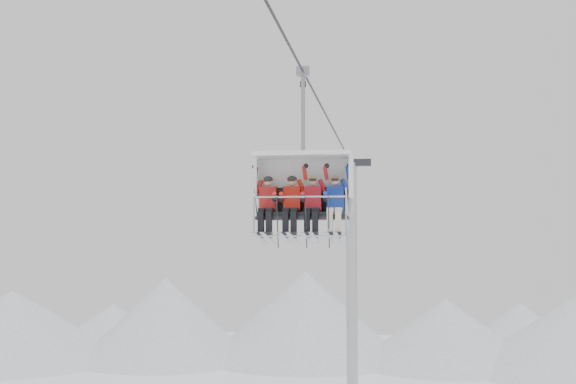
# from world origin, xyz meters

# --- Properties ---
(ridgeline) EXTENTS (72.00, 21.00, 7.00)m
(ridgeline) POSITION_xyz_m (-1.58, 42.05, 2.84)
(ridgeline) COLOR silver
(ridgeline) RESTS_ON ground
(lift_tower_right) EXTENTS (2.00, 1.80, 13.48)m
(lift_tower_right) POSITION_xyz_m (0.00, 22.00, 5.78)
(lift_tower_right) COLOR #A5A8AC
(lift_tower_right) RESTS_ON ground
(haul_cable) EXTENTS (0.06, 50.00, 0.06)m
(haul_cable) POSITION_xyz_m (0.00, 0.00, 13.30)
(haul_cable) COLOR #2C2C31
(haul_cable) RESTS_ON lift_tower_left
(chairlift_carrier) EXTENTS (2.25, 1.17, 3.98)m
(chairlift_carrier) POSITION_xyz_m (0.00, 2.55, 10.65)
(chairlift_carrier) COLOR black
(chairlift_carrier) RESTS_ON haul_cable
(skier_far_left) EXTENTS (0.39, 1.69, 1.55)m
(skier_far_left) POSITION_xyz_m (-0.81, 2.25, 10.19)
(skier_far_left) COLOR red
(skier_far_left) RESTS_ON chairlift_carrier
(skier_center_left) EXTENTS (0.39, 1.69, 1.55)m
(skier_center_left) POSITION_xyz_m (-0.25, 2.25, 10.19)
(skier_center_left) COLOR red
(skier_center_left) RESTS_ON chairlift_carrier
(skier_center_right) EXTENTS (0.38, 1.69, 1.55)m
(skier_center_right) POSITION_xyz_m (0.24, 2.25, 10.19)
(skier_center_right) COLOR #B11923
(skier_center_right) RESTS_ON chairlift_carrier
(skier_far_right) EXTENTS (0.38, 1.69, 1.54)m
(skier_far_right) POSITION_xyz_m (0.75, 2.25, 10.19)
(skier_far_right) COLOR #153299
(skier_far_right) RESTS_ON chairlift_carrier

